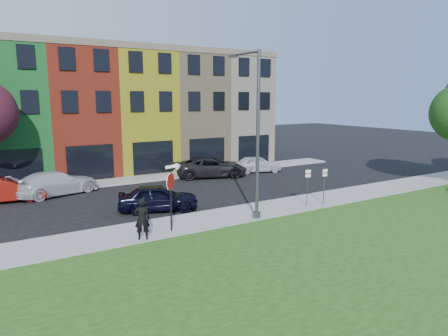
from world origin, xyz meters
TOP-DOWN VIEW (x-y plane):
  - ground at (0.00, 0.00)m, footprint 120.00×120.00m
  - sidewalk_near at (2.00, 3.00)m, footprint 40.00×3.00m
  - sidewalk_far at (-3.00, 15.00)m, footprint 40.00×2.40m
  - rowhouse_block at (-2.50, 21.18)m, footprint 30.00×10.12m
  - stop_sign at (-4.48, 2.28)m, footprint 1.00×0.39m
  - man at (-6.03, 1.90)m, footprint 0.99×0.92m
  - sedan_near at (-3.58, 6.18)m, footprint 4.59×5.54m
  - parked_car_red at (-10.81, 12.74)m, footprint 2.63×4.86m
  - parked_car_silver at (-7.92, 13.11)m, footprint 5.43×6.75m
  - parked_car_dark at (3.79, 13.17)m, footprint 6.02×7.25m
  - parked_car_white at (8.15, 13.00)m, footprint 4.01×5.09m
  - street_lamp at (0.14, 2.10)m, footprint 0.48×2.58m
  - parking_sign_a at (4.03, 2.34)m, footprint 0.31×0.12m
  - parking_sign_b at (5.06, 2.04)m, footprint 0.32×0.09m

SIDE VIEW (x-z plane):
  - ground at x=0.00m, z-range 0.00..0.00m
  - sidewalk_near at x=2.00m, z-range 0.00..0.12m
  - sidewalk_far at x=-3.00m, z-range 0.00..0.12m
  - parked_car_white at x=8.15m, z-range 0.00..1.41m
  - parked_car_red at x=-10.81m, z-range 0.00..1.48m
  - sedan_near at x=-3.58m, z-range 0.00..1.50m
  - parked_car_dark at x=3.79m, z-range 0.00..1.58m
  - parked_car_silver at x=-7.92m, z-range 0.00..1.58m
  - man at x=-6.03m, z-range 0.12..1.97m
  - parking_sign_b at x=5.06m, z-range 0.39..2.59m
  - parking_sign_a at x=4.03m, z-range 0.39..2.60m
  - stop_sign at x=-4.48m, z-range 0.81..4.04m
  - street_lamp at x=0.14m, z-range 0.15..8.64m
  - rowhouse_block at x=-2.50m, z-range -0.01..9.99m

